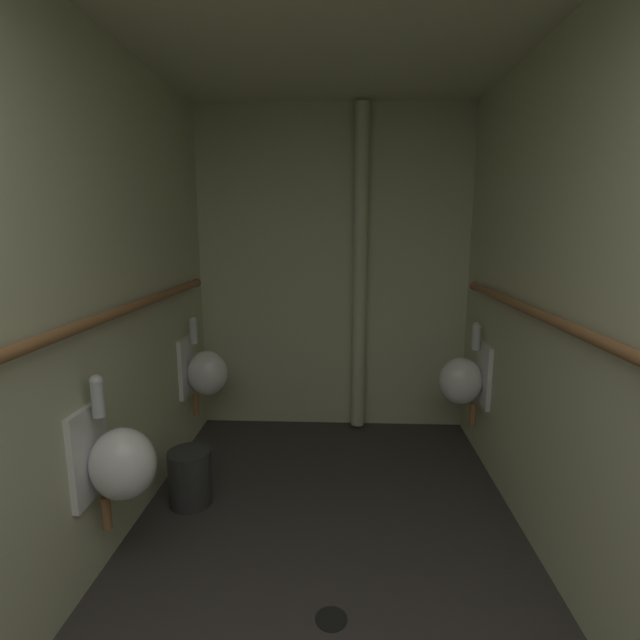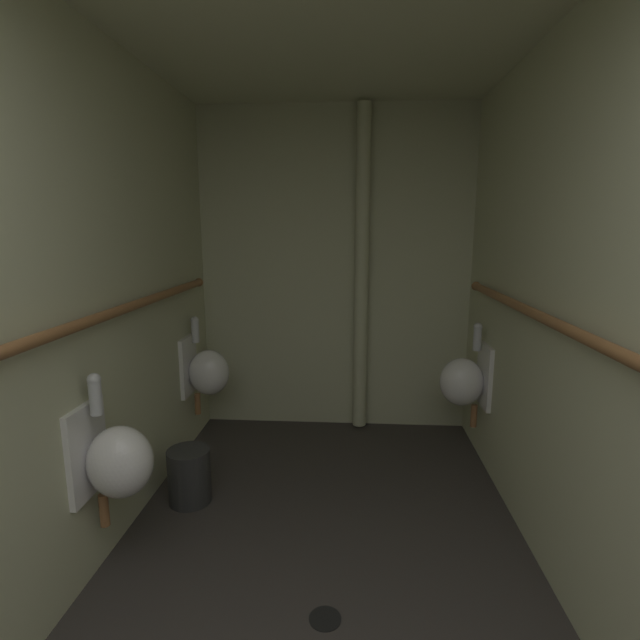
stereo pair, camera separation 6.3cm
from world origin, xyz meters
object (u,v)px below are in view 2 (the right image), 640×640
object	(u,v)px
urinal_right_mid	(465,381)
urinal_left_far	(206,371)
standpipe_back_wall	(362,273)
floor_drain	(325,619)
urinal_left_mid	(115,460)
waste_bin	(189,476)

from	to	relation	value
urinal_right_mid	urinal_left_far	bearing A→B (deg)	177.00
urinal_left_far	urinal_right_mid	distance (m)	1.88
urinal_right_mid	standpipe_back_wall	xyz separation A→B (m)	(-0.72, 0.52, 0.70)
floor_drain	urinal_right_mid	bearing A→B (deg)	59.20
urinal_left_mid	urinal_right_mid	size ratio (longest dim) A/B	1.00
urinal_left_far	waste_bin	xyz separation A→B (m)	(0.11, -0.76, -0.43)
urinal_left_far	urinal_left_mid	bearing A→B (deg)	-90.00
floor_drain	waste_bin	bearing A→B (deg)	136.00
standpipe_back_wall	urinal_left_far	bearing A→B (deg)	-160.01
urinal_left_far	standpipe_back_wall	xyz separation A→B (m)	(1.16, 0.42, 0.70)
urinal_left_far	standpipe_back_wall	world-z (taller)	standpipe_back_wall
urinal_left_far	waste_bin	size ratio (longest dim) A/B	2.25
urinal_right_mid	waste_bin	size ratio (longest dim) A/B	2.25
urinal_left_mid	waste_bin	xyz separation A→B (m)	(0.11, 0.63, -0.43)
standpipe_back_wall	floor_drain	world-z (taller)	standpipe_back_wall
urinal_left_far	urinal_right_mid	xyz separation A→B (m)	(1.88, -0.10, 0.00)
floor_drain	waste_bin	xyz separation A→B (m)	(-0.87, 0.84, 0.16)
urinal_left_far	urinal_right_mid	world-z (taller)	same
urinal_left_far	standpipe_back_wall	size ratio (longest dim) A/B	0.30
urinal_left_mid	floor_drain	distance (m)	1.17
floor_drain	waste_bin	distance (m)	1.23
floor_drain	waste_bin	size ratio (longest dim) A/B	0.42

